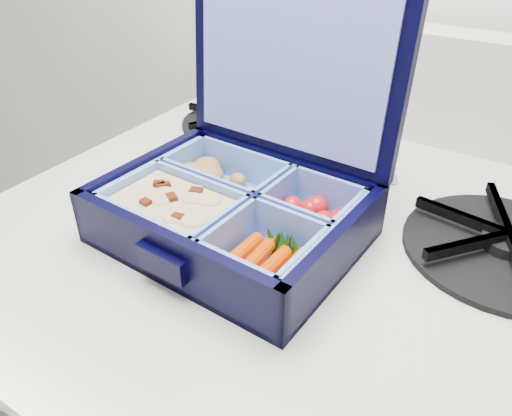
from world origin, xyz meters
The scene contains 4 objects.
bento_box centered at (0.46, 1.59, 1.00)m, with size 0.25×0.20×0.06m, color black, non-canonical shape.
burner_grate centered at (0.70, 1.71, 0.99)m, with size 0.20×0.20×0.03m, color black.
burner_grate_rear centered at (0.29, 1.83, 0.98)m, with size 0.17×0.17×0.02m, color black.
fork centered at (0.48, 1.72, 0.98)m, with size 0.03×0.19×0.01m, color #B0B0B0, non-canonical shape.
Camera 1 is at (0.71, 1.24, 1.29)m, focal length 35.00 mm.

